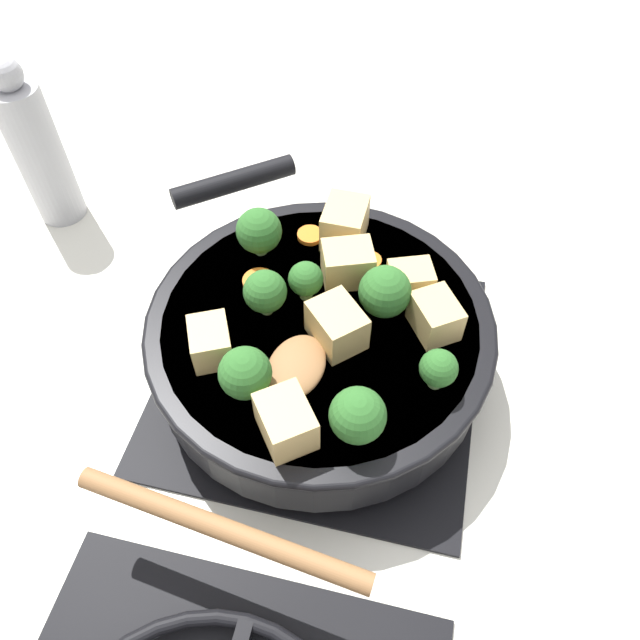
{
  "coord_description": "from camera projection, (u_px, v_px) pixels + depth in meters",
  "views": [
    {
      "loc": [
        -0.08,
        0.34,
        0.53
      ],
      "look_at": [
        0.0,
        0.0,
        0.08
      ],
      "focal_mm": 35.0,
      "sensor_mm": 36.0,
      "label": 1
    }
  ],
  "objects": [
    {
      "name": "tofu_cube_back_piece",
      "position": [
        435.0,
        316.0,
        0.55
      ],
      "size": [
        0.05,
        0.05,
        0.03
      ],
      "primitive_type": "cube",
      "rotation": [
        0.0,
        0.0,
        5.31
      ],
      "color": "#DBB770",
      "rests_on": "skillet_pan"
    },
    {
      "name": "tofu_cube_west_chunk",
      "position": [
        337.0,
        325.0,
        0.54
      ],
      "size": [
        0.06,
        0.06,
        0.04
      ],
      "primitive_type": "cube",
      "rotation": [
        0.0,
        0.0,
        2.33
      ],
      "color": "#DBB770",
      "rests_on": "skillet_pan"
    },
    {
      "name": "tofu_cube_near_handle",
      "position": [
        348.0,
        223.0,
        0.61
      ],
      "size": [
        0.04,
        0.05,
        0.04
      ],
      "primitive_type": "cube",
      "rotation": [
        0.0,
        0.0,
        4.69
      ],
      "color": "#DBB770",
      "rests_on": "skillet_pan"
    },
    {
      "name": "carrot_slice_near_center",
      "position": [
        310.0,
        235.0,
        0.63
      ],
      "size": [
        0.03,
        0.03,
        0.01
      ],
      "primitive_type": "cylinder",
      "color": "orange",
      "rests_on": "skillet_pan"
    },
    {
      "name": "tofu_cube_center_large",
      "position": [
        348.0,
        264.0,
        0.58
      ],
      "size": [
        0.06,
        0.05,
        0.04
      ],
      "primitive_type": "cube",
      "rotation": [
        0.0,
        0.0,
        3.5
      ],
      "color": "#DBB770",
      "rests_on": "skillet_pan"
    },
    {
      "name": "broccoli_floret_west_rim",
      "position": [
        259.0,
        231.0,
        0.6
      ],
      "size": [
        0.04,
        0.04,
        0.05
      ],
      "color": "#709956",
      "rests_on": "skillet_pan"
    },
    {
      "name": "broccoli_floret_east_rim",
      "position": [
        245.0,
        373.0,
        0.5
      ],
      "size": [
        0.04,
        0.04,
        0.05
      ],
      "color": "#709956",
      "rests_on": "skillet_pan"
    },
    {
      "name": "broccoli_floret_near_spoon",
      "position": [
        438.0,
        369.0,
        0.51
      ],
      "size": [
        0.03,
        0.03,
        0.04
      ],
      "color": "#709956",
      "rests_on": "skillet_pan"
    },
    {
      "name": "front_burner_grate",
      "position": [
        320.0,
        364.0,
        0.62
      ],
      "size": [
        0.31,
        0.31,
        0.03
      ],
      "color": "black",
      "rests_on": "ground_plane"
    },
    {
      "name": "broccoli_floret_south_cluster",
      "position": [
        266.0,
        290.0,
        0.55
      ],
      "size": [
        0.04,
        0.04,
        0.05
      ],
      "color": "#709956",
      "rests_on": "skillet_pan"
    },
    {
      "name": "tofu_cube_mid_small",
      "position": [
        210.0,
        342.0,
        0.53
      ],
      "size": [
        0.05,
        0.05,
        0.03
      ],
      "primitive_type": "cube",
      "rotation": [
        0.0,
        0.0,
        2.02
      ],
      "color": "#DBB770",
      "rests_on": "skillet_pan"
    },
    {
      "name": "broccoli_floret_mid_floret",
      "position": [
        358.0,
        416.0,
        0.47
      ],
      "size": [
        0.04,
        0.04,
        0.05
      ],
      "color": "#709956",
      "rests_on": "skillet_pan"
    },
    {
      "name": "broccoli_floret_center_top",
      "position": [
        306.0,
        279.0,
        0.56
      ],
      "size": [
        0.03,
        0.03,
        0.04
      ],
      "color": "#709956",
      "rests_on": "skillet_pan"
    },
    {
      "name": "wooden_spoon",
      "position": [
        258.0,
        450.0,
        0.48
      ],
      "size": [
        0.23,
        0.2,
        0.02
      ],
      "color": "olive",
      "rests_on": "skillet_pan"
    },
    {
      "name": "tofu_cube_east_chunk",
      "position": [
        291.0,
        423.0,
        0.48
      ],
      "size": [
        0.06,
        0.06,
        0.04
      ],
      "primitive_type": "cube",
      "rotation": [
        0.0,
        0.0,
        2.22
      ],
      "color": "#DBB770",
      "rests_on": "skillet_pan"
    },
    {
      "name": "skillet_pan",
      "position": [
        319.0,
        335.0,
        0.59
      ],
      "size": [
        0.37,
        0.39,
        0.06
      ],
      "color": "black",
      "rests_on": "front_burner_grate"
    },
    {
      "name": "tofu_cube_front_piece",
      "position": [
        410.0,
        281.0,
        0.57
      ],
      "size": [
        0.05,
        0.04,
        0.03
      ],
      "primitive_type": "cube",
      "rotation": [
        0.0,
        0.0,
        3.5
      ],
      "color": "#DBB770",
      "rests_on": "skillet_pan"
    },
    {
      "name": "ground_plane",
      "position": [
        320.0,
        371.0,
        0.63
      ],
      "size": [
        2.4,
        2.4,
        0.0
      ],
      "primitive_type": "plane",
      "color": "silver"
    },
    {
      "name": "broccoli_floret_north_edge",
      "position": [
        385.0,
        292.0,
        0.55
      ],
      "size": [
        0.05,
        0.05,
        0.05
      ],
      "color": "#709956",
      "rests_on": "skillet_pan"
    },
    {
      "name": "pepper_mill",
      "position": [
        38.0,
        150.0,
        0.7
      ],
      "size": [
        0.05,
        0.05,
        0.2
      ],
      "color": "#B2B2B7",
      "rests_on": "ground_plane"
    },
    {
      "name": "carrot_slice_edge_slice",
      "position": [
        370.0,
        261.0,
        0.61
      ],
      "size": [
        0.02,
        0.02,
        0.01
      ],
      "primitive_type": "cylinder",
      "color": "orange",
      "rests_on": "skillet_pan"
    },
    {
      "name": "carrot_slice_orange_thin",
      "position": [
        259.0,
        281.0,
        0.59
      ],
      "size": [
        0.03,
        0.03,
        0.01
      ],
      "primitive_type": "cylinder",
      "color": "orange",
      "rests_on": "skillet_pan"
    }
  ]
}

